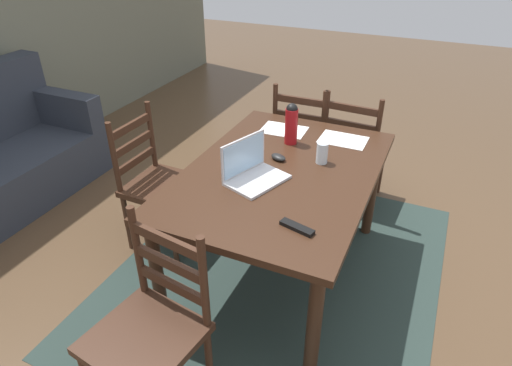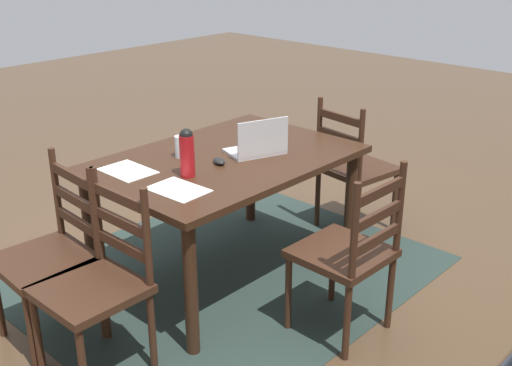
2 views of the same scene
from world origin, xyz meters
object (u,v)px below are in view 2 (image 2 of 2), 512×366
object	(u,v)px
water_bottle	(187,152)
computer_mouse	(219,161)
chair_right_near	(51,256)
tv_remote	(249,128)
chair_left_far	(354,168)
drinking_glass	(181,147)
dining_table	(225,172)
chair_far_head	(348,254)
laptop	(258,145)
chair_right_far	(97,284)

from	to	relation	value
water_bottle	computer_mouse	bearing A→B (deg)	-176.90
chair_right_near	tv_remote	world-z (taller)	chair_right_near
chair_left_far	water_bottle	xyz separation A→B (m)	(1.39, -0.12, 0.44)
chair_left_far	drinking_glass	size ratio (longest dim) A/B	7.51
dining_table	chair_right_near	size ratio (longest dim) A/B	1.58
tv_remote	chair_far_head	bearing A→B (deg)	-98.84
water_bottle	computer_mouse	size ratio (longest dim) A/B	2.63
dining_table	laptop	size ratio (longest dim) A/B	3.99
dining_table	drinking_glass	xyz separation A→B (m)	(0.18, -0.18, 0.16)
tv_remote	water_bottle	bearing A→B (deg)	-143.78
chair_right_near	computer_mouse	xyz separation A→B (m)	(-0.93, 0.26, 0.32)
chair_left_far	tv_remote	xyz separation A→B (m)	(0.55, -0.46, 0.32)
chair_right_far	chair_far_head	bearing A→B (deg)	146.80
water_bottle	chair_left_far	bearing A→B (deg)	174.94
chair_left_far	computer_mouse	world-z (taller)	chair_left_far
chair_far_head	tv_remote	size ratio (longest dim) A/B	5.59
chair_right_far	laptop	world-z (taller)	laptop
chair_far_head	water_bottle	bearing A→B (deg)	-66.55
chair_right_near	laptop	bearing A→B (deg)	164.98
laptop	computer_mouse	bearing A→B (deg)	-11.88
chair_left_far	chair_right_far	world-z (taller)	same
water_bottle	computer_mouse	distance (m)	0.27
dining_table	laptop	distance (m)	0.25
water_bottle	tv_remote	bearing A→B (deg)	-157.85
laptop	chair_far_head	bearing A→B (deg)	78.53
dining_table	chair_far_head	bearing A→B (deg)	89.94
chair_left_far	laptop	size ratio (longest dim) A/B	2.53
drinking_glass	computer_mouse	world-z (taller)	drinking_glass
chair_far_head	computer_mouse	size ratio (longest dim) A/B	9.50
dining_table	tv_remote	distance (m)	0.56
chair_left_far	computer_mouse	distance (m)	1.20
chair_far_head	computer_mouse	world-z (taller)	chair_far_head
dining_table	chair_left_far	world-z (taller)	chair_left_far
dining_table	laptop	world-z (taller)	laptop
chair_far_head	dining_table	bearing A→B (deg)	-90.06
dining_table	water_bottle	distance (m)	0.43
dining_table	chair_right_far	distance (m)	1.08
drinking_glass	chair_right_far	bearing A→B (deg)	24.09
dining_table	chair_right_near	world-z (taller)	chair_right_near
chair_right_near	laptop	world-z (taller)	laptop
computer_mouse	dining_table	bearing A→B (deg)	-127.77
chair_left_far	computer_mouse	xyz separation A→B (m)	(1.15, -0.14, 0.32)
chair_right_far	tv_remote	world-z (taller)	chair_right_far
laptop	dining_table	bearing A→B (deg)	-37.32
chair_right_far	water_bottle	bearing A→B (deg)	-169.39
chair_far_head	computer_mouse	distance (m)	0.89
chair_left_far	water_bottle	size ratio (longest dim) A/B	3.61
dining_table	laptop	xyz separation A→B (m)	(-0.15, 0.12, 0.15)
chair_far_head	drinking_glass	distance (m)	1.14
computer_mouse	chair_left_far	bearing A→B (deg)	-164.64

